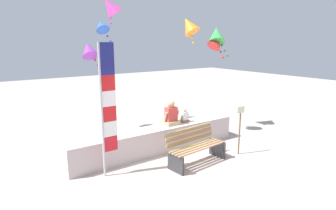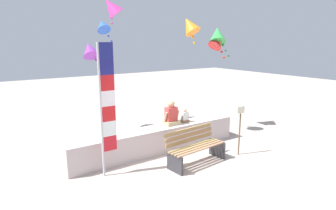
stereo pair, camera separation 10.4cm
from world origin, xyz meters
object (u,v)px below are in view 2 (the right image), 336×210
at_px(kite_red, 217,41).
at_px(kite_purple, 90,50).
at_px(kite_magenta, 111,7).
at_px(person_child, 185,117).
at_px(kite_blue, 103,25).
at_px(park_bench, 195,147).
at_px(person_adult, 171,115).
at_px(kite_green, 218,35).
at_px(flag_banner, 105,104).
at_px(kite_orange, 190,25).
at_px(sign_post, 240,127).

relative_size(kite_red, kite_purple, 0.82).
height_order(kite_red, kite_magenta, kite_magenta).
distance_m(person_child, kite_blue, 4.29).
bearing_deg(park_bench, person_child, 64.06).
distance_m(park_bench, person_adult, 1.35).
bearing_deg(kite_green, kite_magenta, 140.21).
bearing_deg(person_child, kite_red, 21.82).
distance_m(park_bench, kite_magenta, 5.79).
relative_size(kite_red, kite_magenta, 0.93).
relative_size(flag_banner, kite_red, 3.31).
bearing_deg(park_bench, kite_purple, 105.22).
xyz_separation_m(person_adult, kite_purple, (-1.25, 2.95, 1.80)).
height_order(person_adult, kite_green, kite_green).
height_order(kite_orange, sign_post, kite_orange).
distance_m(kite_red, kite_magenta, 3.83).
distance_m(kite_magenta, kite_purple, 1.71).
height_order(person_child, kite_blue, kite_blue).
bearing_deg(person_adult, kite_purple, 112.91).
relative_size(park_bench, kite_blue, 1.87).
relative_size(kite_red, kite_blue, 1.03).
xyz_separation_m(kite_purple, kite_orange, (2.44, -2.22, 0.75)).
distance_m(kite_red, kite_orange, 1.34).
height_order(person_adult, flag_banner, flag_banner).
bearing_deg(flag_banner, person_child, 12.81).
relative_size(person_child, kite_green, 0.37).
bearing_deg(kite_green, kite_purple, 150.01).
distance_m(kite_green, sign_post, 3.57).
height_order(kite_green, kite_orange, kite_orange).
height_order(park_bench, kite_orange, kite_orange).
distance_m(kite_red, kite_blue, 3.94).
relative_size(person_adult, sign_post, 0.53).
bearing_deg(kite_green, park_bench, -141.75).
distance_m(kite_purple, kite_blue, 0.99).
relative_size(person_adult, kite_purple, 0.64).
bearing_deg(kite_purple, kite_red, -30.34).
bearing_deg(kite_orange, kite_blue, 128.24).
bearing_deg(sign_post, kite_blue, 112.74).
bearing_deg(kite_magenta, person_child, -75.33).
bearing_deg(person_adult, park_bench, -95.15).
xyz_separation_m(kite_red, kite_green, (0.02, 0.02, 0.20)).
xyz_separation_m(flag_banner, kite_green, (4.66, 1.41, 1.56)).
height_order(kite_blue, sign_post, kite_blue).
bearing_deg(kite_orange, kite_magenta, 122.42).
distance_m(person_adult, kite_blue, 4.11).
bearing_deg(kite_green, sign_post, -118.47).
relative_size(kite_red, kite_green, 0.80).
bearing_deg(kite_magenta, kite_purple, -168.07).
distance_m(person_adult, kite_purple, 3.67).
relative_size(person_child, kite_red, 0.46).
distance_m(flag_banner, kite_blue, 4.44).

